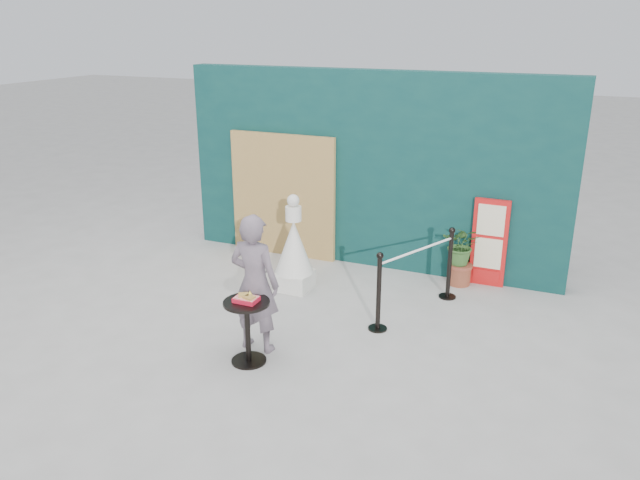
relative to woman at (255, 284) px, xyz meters
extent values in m
plane|color=#ADAAA5|center=(0.29, 0.03, -0.83)|extent=(60.00, 60.00, 0.00)
cube|color=#0A3031|center=(0.29, 3.18, 0.67)|extent=(6.00, 0.30, 3.00)
cube|color=tan|center=(-1.11, 2.97, 0.17)|extent=(1.80, 0.08, 2.00)
imported|color=slate|center=(0.00, 0.00, 0.00)|extent=(0.61, 0.41, 1.66)
cube|color=red|center=(2.19, 2.99, -0.18)|extent=(0.50, 0.06, 1.30)
cube|color=beige|center=(2.19, 2.95, 0.17)|extent=(0.38, 0.02, 0.45)
cube|color=beige|center=(2.19, 2.95, -0.33)|extent=(0.38, 0.02, 0.45)
cube|color=red|center=(2.19, 2.95, -0.68)|extent=(0.38, 0.02, 0.18)
cube|color=silver|center=(-0.34, 1.74, -0.70)|extent=(0.47, 0.47, 0.26)
cone|color=silver|center=(-0.34, 1.74, -0.18)|extent=(0.55, 0.55, 0.77)
cylinder|color=white|center=(-0.34, 1.74, 0.31)|extent=(0.22, 0.22, 0.21)
sphere|color=white|center=(-0.34, 1.74, 0.50)|extent=(0.17, 0.17, 0.17)
cylinder|color=black|center=(0.06, -0.31, -0.82)|extent=(0.40, 0.40, 0.02)
cylinder|color=black|center=(0.06, -0.31, -0.47)|extent=(0.06, 0.06, 0.72)
cylinder|color=black|center=(0.06, -0.31, -0.09)|extent=(0.52, 0.52, 0.03)
cube|color=red|center=(0.06, -0.31, -0.05)|extent=(0.26, 0.19, 0.05)
cube|color=red|center=(0.06, -0.31, -0.03)|extent=(0.24, 0.17, 0.00)
cube|color=#E5C253|center=(0.02, -0.30, -0.01)|extent=(0.15, 0.14, 0.02)
cube|color=gold|center=(0.11, -0.33, -0.01)|extent=(0.13, 0.13, 0.02)
cone|color=yellow|center=(0.08, -0.26, 0.01)|extent=(0.06, 0.06, 0.06)
cylinder|color=brown|center=(1.82, 2.85, -0.69)|extent=(0.32, 0.32, 0.27)
cylinder|color=#984E31|center=(1.82, 2.85, -0.54)|extent=(0.36, 0.36, 0.04)
imported|color=#345D28|center=(1.82, 2.85, -0.22)|extent=(0.53, 0.46, 0.59)
cylinder|color=black|center=(1.17, 1.01, -0.82)|extent=(0.24, 0.24, 0.02)
cylinder|color=black|center=(1.17, 1.01, -0.35)|extent=(0.06, 0.06, 0.96)
sphere|color=black|center=(1.17, 1.01, 0.16)|extent=(0.09, 0.09, 0.09)
cylinder|color=black|center=(1.77, 2.31, -0.82)|extent=(0.24, 0.24, 0.02)
cylinder|color=black|center=(1.77, 2.31, -0.35)|extent=(0.06, 0.06, 0.96)
sphere|color=black|center=(1.77, 2.31, 0.16)|extent=(0.09, 0.09, 0.09)
cylinder|color=white|center=(1.47, 1.66, 0.05)|extent=(0.63, 1.31, 0.03)
camera|label=1|loc=(3.27, -5.73, 2.84)|focal=35.00mm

